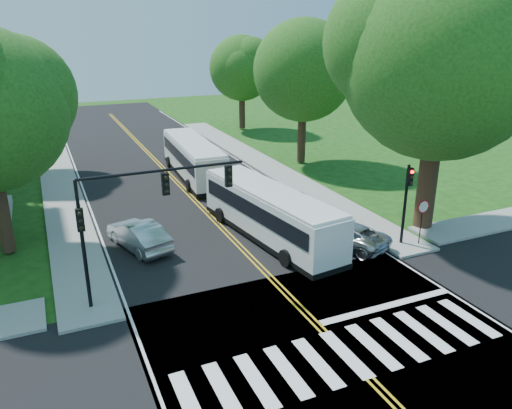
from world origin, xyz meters
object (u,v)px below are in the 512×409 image
signal_nw (139,206)px  bus_follow (193,158)px  hatchback (139,235)px  dark_sedan (295,202)px  signal_ne (407,194)px  suv (347,235)px  bus_lead (269,213)px

signal_nw → bus_follow: signal_nw is taller
hatchback → dark_sedan: 10.49m
signal_ne → dark_sedan: 7.95m
signal_nw → suv: (11.24, 1.18, -3.72)m
dark_sedan → signal_nw: bearing=35.8°
signal_ne → bus_lead: bearing=148.6°
hatchback → bus_follow: bearing=-136.1°
bus_follow → dark_sedan: (3.70, -10.11, -0.89)m
signal_nw → bus_lead: (7.81, 3.82, -2.84)m
bus_follow → dark_sedan: bus_follow is taller
signal_ne → dark_sedan: signal_ne is taller
bus_lead → dark_sedan: bearing=-143.8°
bus_lead → dark_sedan: size_ratio=2.55×
bus_lead → dark_sedan: 4.74m
bus_follow → suv: 16.44m
bus_lead → bus_follow: bus_follow is taller
signal_ne → bus_lead: 7.45m
bus_lead → signal_ne: bearing=140.9°
signal_nw → hatchback: signal_nw is taller
hatchback → dark_sedan: hatchback is taller
bus_lead → bus_follow: (-0.35, 13.33, 0.01)m
signal_ne → suv: bearing=157.4°
bus_follow → suv: size_ratio=2.44×
signal_nw → signal_ne: signal_nw is taller
signal_ne → suv: signal_ne is taller
signal_ne → dark_sedan: size_ratio=0.98×
bus_lead → hatchback: (-7.01, 1.61, -0.76)m
bus_lead → suv: (3.43, -2.64, -0.88)m
dark_sedan → signal_ne: bearing=115.8°
bus_follow → dark_sedan: 10.80m
signal_ne → hatchback: (-13.26, 5.42, -2.18)m
dark_sedan → bus_lead: bearing=47.4°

